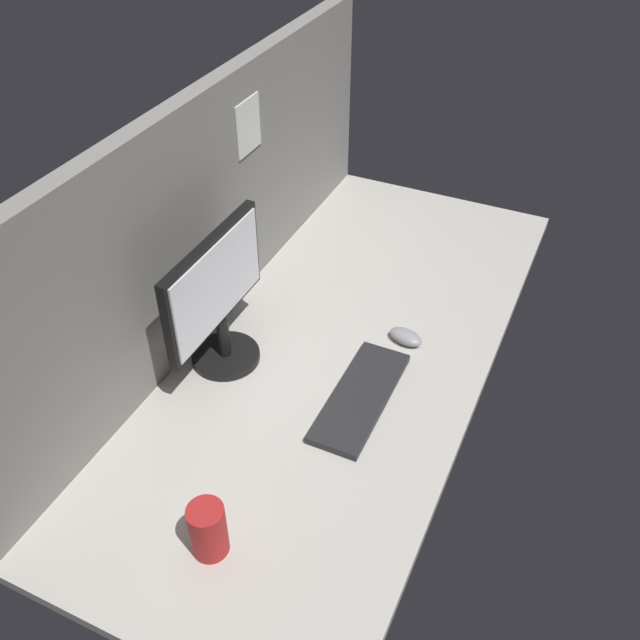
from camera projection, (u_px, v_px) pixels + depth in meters
The scene contains 6 objects.
ground_plane at pixel (336, 349), 188.90cm from camera, with size 180.00×80.00×3.00cm, color beige.
cubicle_wall_back at pixel (206, 212), 179.52cm from camera, with size 180.00×5.50×63.97cm.
monitor at pixel (217, 297), 171.07cm from camera, with size 39.89×18.00×36.99cm.
keyboard at pixel (360, 397), 171.70cm from camera, with size 37.00×13.00×2.00cm, color #262628.
mouse at pixel (406, 337), 187.96cm from camera, with size 5.60×9.60×3.40cm, color #99999E.
mug_red_plastic at pixel (208, 530), 136.52cm from camera, with size 7.57×7.57×12.81cm.
Camera 1 is at (-128.92, -54.63, 125.62)cm, focal length 38.96 mm.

